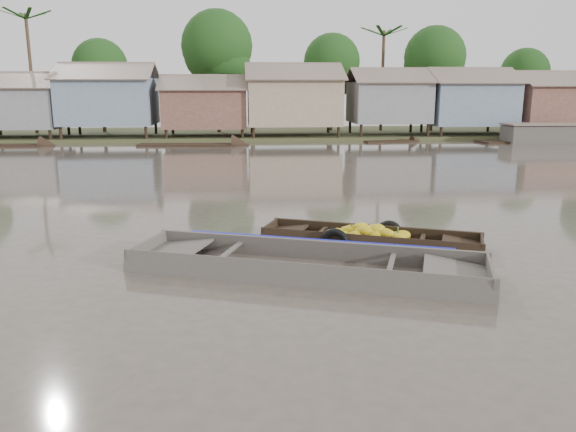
{
  "coord_description": "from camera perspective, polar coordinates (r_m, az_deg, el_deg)",
  "views": [
    {
      "loc": [
        -1.32,
        -11.61,
        3.64
      ],
      "look_at": [
        -0.29,
        0.74,
        0.8
      ],
      "focal_mm": 35.0,
      "sensor_mm": 36.0,
      "label": 1
    }
  ],
  "objects": [
    {
      "name": "viewer_boat",
      "position": [
        11.41,
        1.94,
        -5.43
      ],
      "size": [
        7.4,
        4.17,
        0.58
      ],
      "rotation": [
        0.0,
        0.0,
        -0.34
      ],
      "color": "#4A433E",
      "rests_on": "ground"
    },
    {
      "name": "ground",
      "position": [
        12.24,
        1.63,
        -4.4
      ],
      "size": [
        120.0,
        120.0,
        0.0
      ],
      "primitive_type": "plane",
      "color": "#4A4339",
      "rests_on": "ground"
    },
    {
      "name": "banana_boat",
      "position": [
        13.49,
        8.04,
        -2.29
      ],
      "size": [
        5.23,
        3.07,
        0.73
      ],
      "rotation": [
        0.0,
        0.0,
        -0.38
      ],
      "color": "black",
      "rests_on": "ground"
    },
    {
      "name": "distant_boats",
      "position": [
        39.42,
        15.55,
        7.51
      ],
      "size": [
        42.59,
        3.2,
        1.38
      ],
      "color": "black",
      "rests_on": "ground"
    },
    {
      "name": "riverbank",
      "position": [
        43.7,
        0.94,
        12.16
      ],
      "size": [
        120.0,
        12.47,
        10.22
      ],
      "color": "#384723",
      "rests_on": "ground"
    }
  ]
}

